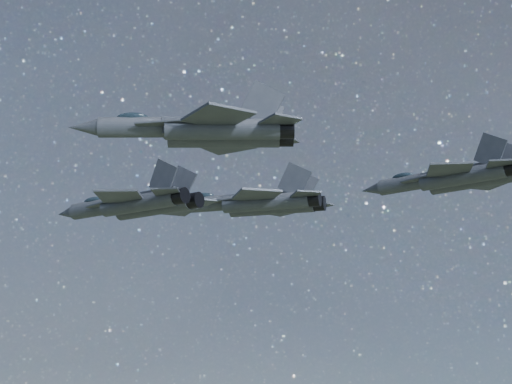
# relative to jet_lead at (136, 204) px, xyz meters

# --- Properties ---
(jet_lead) EXTENTS (16.50, 11.11, 4.16)m
(jet_lead) POSITION_rel_jet_lead_xyz_m (0.00, 0.00, 0.00)
(jet_lead) COLOR #30353C
(jet_left) EXTENTS (19.05, 13.61, 4.87)m
(jet_left) POSITION_rel_jet_lead_xyz_m (4.95, 18.75, 3.87)
(jet_left) COLOR #30353C
(jet_right) EXTENTS (16.00, 10.80, 4.03)m
(jet_right) POSITION_rel_jet_lead_xyz_m (11.36, -13.72, 1.38)
(jet_right) COLOR #30353C
(jet_slot) EXTENTS (16.14, 10.70, 4.12)m
(jet_slot) POSITION_rel_jet_lead_xyz_m (26.15, 8.93, 2.54)
(jet_slot) COLOR #30353C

